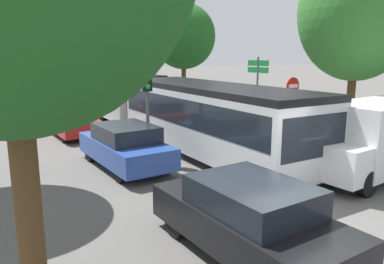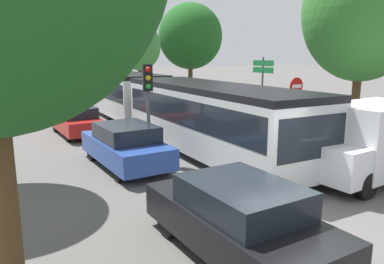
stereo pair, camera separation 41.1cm
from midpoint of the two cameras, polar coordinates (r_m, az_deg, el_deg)
ground_plane at (r=8.73m, az=16.65°, el=-13.98°), size 200.00×200.00×0.00m
articulated_bus at (r=17.25m, az=-5.03°, el=4.38°), size 3.10×17.88×2.65m
city_bus_rear at (r=36.73m, az=-25.59°, el=6.95°), size 3.34×11.35×2.41m
queued_car_black at (r=7.16m, az=7.00°, el=-12.91°), size 1.89×4.25×1.46m
queued_car_blue at (r=12.67m, az=-11.04°, el=-2.09°), size 1.89×4.24×1.46m
queued_car_red at (r=18.27m, az=-18.49°, el=1.55°), size 1.74×3.92×1.35m
queued_car_silver at (r=24.80m, az=-21.96°, el=3.98°), size 1.90×4.27×1.47m
white_van at (r=12.70m, az=25.47°, el=-0.67°), size 5.12×2.28×2.31m
traffic_light at (r=12.82m, az=-7.76°, el=6.17°), size 0.37×0.39×3.40m
no_entry_sign at (r=15.82m, az=14.29°, el=4.68°), size 0.70×0.08×2.82m
direction_sign_post at (r=19.30m, az=9.35°, el=8.11°), size 0.14×1.40×3.60m
tree_right_near at (r=16.73m, az=23.33°, el=16.01°), size 4.66×4.66×8.10m
tree_right_mid at (r=25.33m, az=-1.77°, el=14.36°), size 4.17×4.17×7.04m
tree_right_far at (r=34.79m, az=-9.65°, el=12.76°), size 3.80×3.80×6.65m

